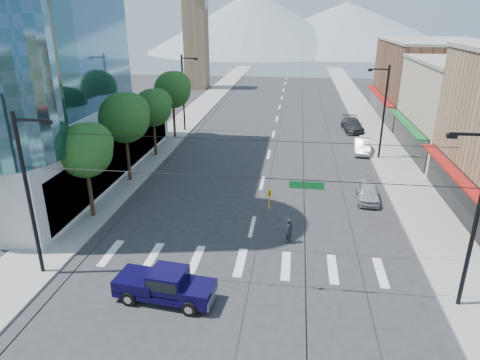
{
  "coord_description": "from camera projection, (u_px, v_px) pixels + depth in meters",
  "views": [
    {
      "loc": [
        2.57,
        -19.44,
        13.27
      ],
      "look_at": [
        -0.93,
        6.8,
        3.0
      ],
      "focal_mm": 32.0,
      "sensor_mm": 36.0,
      "label": 1
    }
  ],
  "objects": [
    {
      "name": "tree_midfar",
      "position": [
        154.0,
        106.0,
        41.21
      ],
      "size": [
        3.65,
        3.64,
        6.71
      ],
      "color": "black",
      "rests_on": "ground"
    },
    {
      "name": "pickup_truck",
      "position": [
        165.0,
        284.0,
        21.0
      ],
      "size": [
        5.17,
        2.39,
        1.7
      ],
      "rotation": [
        0.0,
        0.0,
        -0.11
      ],
      "color": "black",
      "rests_on": "ground"
    },
    {
      "name": "mountain_left",
      "position": [
        253.0,
        21.0,
        159.58
      ],
      "size": [
        80.0,
        80.0,
        22.0
      ],
      "primitive_type": "cone",
      "color": "gray",
      "rests_on": "ground"
    },
    {
      "name": "signal_rig",
      "position": [
        242.0,
        207.0,
        20.45
      ],
      "size": [
        21.8,
        0.2,
        9.0
      ],
      "color": "black",
      "rests_on": "ground"
    },
    {
      "name": "parked_car_mid",
      "position": [
        362.0,
        146.0,
        43.73
      ],
      "size": [
        1.9,
        4.44,
        1.42
      ],
      "primitive_type": "imported",
      "rotation": [
        0.0,
        0.0,
        -0.09
      ],
      "color": "silver",
      "rests_on": "ground"
    },
    {
      "name": "parked_car_far",
      "position": [
        352.0,
        125.0,
        51.93
      ],
      "size": [
        2.51,
        5.37,
        1.52
      ],
      "primitive_type": "imported",
      "rotation": [
        0.0,
        0.0,
        0.08
      ],
      "color": "#2E2F31",
      "rests_on": "ground"
    },
    {
      "name": "shop_mid",
      "position": [
        479.0,
        112.0,
        41.17
      ],
      "size": [
        12.0,
        14.0,
        9.0
      ],
      "primitive_type": "cube",
      "color": "tan",
      "rests_on": "ground"
    },
    {
      "name": "sidewalk_right",
      "position": [
        365.0,
        118.0,
        58.54
      ],
      "size": [
        4.0,
        120.0,
        0.15
      ],
      "primitive_type": "cube",
      "color": "gray",
      "rests_on": "ground"
    },
    {
      "name": "clock_tower",
      "position": [
        196.0,
        30.0,
        78.56
      ],
      "size": [
        4.8,
        4.8,
        20.4
      ],
      "color": "#8C6B4C",
      "rests_on": "ground"
    },
    {
      "name": "tree_far",
      "position": [
        174.0,
        89.0,
        47.46
      ],
      "size": [
        4.09,
        4.09,
        7.52
      ],
      "color": "black",
      "rests_on": "ground"
    },
    {
      "name": "tree_midnear",
      "position": [
        126.0,
        116.0,
        34.53
      ],
      "size": [
        4.09,
        4.09,
        7.52
      ],
      "color": "black",
      "rests_on": "ground"
    },
    {
      "name": "mountain_right",
      "position": [
        346.0,
        26.0,
        165.24
      ],
      "size": [
        90.0,
        90.0,
        18.0
      ],
      "primitive_type": "cone",
      "color": "gray",
      "rests_on": "ground"
    },
    {
      "name": "pedestrian",
      "position": [
        289.0,
        231.0,
        26.34
      ],
      "size": [
        0.6,
        0.71,
        1.64
      ],
      "primitive_type": "imported",
      "rotation": [
        0.0,
        0.0,
        1.14
      ],
      "color": "black",
      "rests_on": "ground"
    },
    {
      "name": "ground",
      "position": [
        240.0,
        278.0,
        23.08
      ],
      "size": [
        160.0,
        160.0,
        0.0
      ],
      "primitive_type": "plane",
      "color": "#28282B",
      "rests_on": "ground"
    },
    {
      "name": "lamp_pole_ne",
      "position": [
        383.0,
        109.0,
        40.31
      ],
      "size": [
        2.0,
        0.25,
        9.0
      ],
      "color": "black",
      "rests_on": "ground"
    },
    {
      "name": "parked_car_near",
      "position": [
        368.0,
        192.0,
        32.48
      ],
      "size": [
        1.86,
        4.07,
        1.35
      ],
      "primitive_type": "imported",
      "rotation": [
        0.0,
        0.0,
        -0.07
      ],
      "color": "#B8B7BC",
      "rests_on": "ground"
    },
    {
      "name": "tree_near",
      "position": [
        87.0,
        148.0,
        28.27
      ],
      "size": [
        3.65,
        3.64,
        6.71
      ],
      "color": "black",
      "rests_on": "ground"
    },
    {
      "name": "sidewalk_left",
      "position": [
        194.0,
        113.0,
        61.5
      ],
      "size": [
        4.0,
        120.0,
        0.15
      ],
      "primitive_type": "cube",
      "color": "gray",
      "rests_on": "ground"
    },
    {
      "name": "lamp_pole_nw",
      "position": [
        184.0,
        90.0,
        50.33
      ],
      "size": [
        2.0,
        0.25,
        9.0
      ],
      "color": "black",
      "rests_on": "ground"
    },
    {
      "name": "shop_far",
      "position": [
        432.0,
        82.0,
        55.78
      ],
      "size": [
        12.0,
        18.0,
        10.0
      ],
      "primitive_type": "cube",
      "color": "brown",
      "rests_on": "ground"
    }
  ]
}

